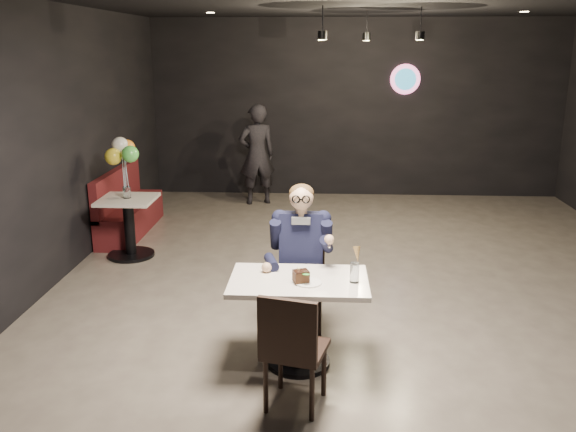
# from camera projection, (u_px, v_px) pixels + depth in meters

# --- Properties ---
(floor) EXTENTS (9.00, 9.00, 0.00)m
(floor) POSITION_uv_depth(u_px,v_px,m) (375.00, 293.00, 6.49)
(floor) COLOR slate
(floor) RESTS_ON ground
(wall_sign) EXTENTS (0.50, 0.06, 0.50)m
(wall_sign) POSITION_uv_depth(u_px,v_px,m) (405.00, 79.00, 10.21)
(wall_sign) COLOR pink
(wall_sign) RESTS_ON floor
(pendant_lights) EXTENTS (1.40, 1.20, 0.36)m
(pendant_lights) POSITION_uv_depth(u_px,v_px,m) (370.00, 18.00, 7.64)
(pendant_lights) COLOR black
(pendant_lights) RESTS_ON floor
(main_table) EXTENTS (1.10, 0.70, 0.75)m
(main_table) POSITION_uv_depth(u_px,v_px,m) (299.00, 322.00, 4.95)
(main_table) COLOR white
(main_table) RESTS_ON floor
(chair_far) EXTENTS (0.42, 0.46, 0.92)m
(chair_far) POSITION_uv_depth(u_px,v_px,m) (301.00, 287.00, 5.45)
(chair_far) COLOR black
(chair_far) RESTS_ON floor
(chair_near) EXTENTS (0.52, 0.55, 0.92)m
(chair_near) POSITION_uv_depth(u_px,v_px,m) (296.00, 347.00, 4.36)
(chair_near) COLOR black
(chair_near) RESTS_ON floor
(seated_man) EXTENTS (0.60, 0.80, 1.44)m
(seated_man) POSITION_uv_depth(u_px,v_px,m) (301.00, 259.00, 5.38)
(seated_man) COLOR black
(seated_man) RESTS_ON floor
(dessert_plate) EXTENTS (0.21, 0.21, 0.01)m
(dessert_plate) POSITION_uv_depth(u_px,v_px,m) (308.00, 283.00, 4.76)
(dessert_plate) COLOR white
(dessert_plate) RESTS_ON main_table
(cake_slice) EXTENTS (0.14, 0.13, 0.08)m
(cake_slice) POSITION_uv_depth(u_px,v_px,m) (301.00, 277.00, 4.75)
(cake_slice) COLOR black
(cake_slice) RESTS_ON dessert_plate
(mint_leaf) EXTENTS (0.06, 0.04, 0.01)m
(mint_leaf) POSITION_uv_depth(u_px,v_px,m) (306.00, 274.00, 4.69)
(mint_leaf) COLOR #297F29
(mint_leaf) RESTS_ON cake_slice
(sundae_glass) EXTENTS (0.07, 0.07, 0.16)m
(sundae_glass) POSITION_uv_depth(u_px,v_px,m) (354.00, 273.00, 4.76)
(sundae_glass) COLOR silver
(sundae_glass) RESTS_ON main_table
(wafer_cone) EXTENTS (0.07, 0.07, 0.12)m
(wafer_cone) POSITION_uv_depth(u_px,v_px,m) (357.00, 254.00, 4.70)
(wafer_cone) COLOR tan
(wafer_cone) RESTS_ON sundae_glass
(booth_bench) EXTENTS (0.45, 1.79, 0.90)m
(booth_bench) POSITION_uv_depth(u_px,v_px,m) (130.00, 201.00, 8.48)
(booth_bench) COLOR #4A0F1B
(booth_bench) RESTS_ON floor
(side_table) EXTENTS (0.66, 0.66, 0.82)m
(side_table) POSITION_uv_depth(u_px,v_px,m) (129.00, 225.00, 7.52)
(side_table) COLOR white
(side_table) RESTS_ON floor
(balloon_vase) EXTENTS (0.09, 0.09, 0.14)m
(balloon_vase) POSITION_uv_depth(u_px,v_px,m) (127.00, 192.00, 7.40)
(balloon_vase) COLOR silver
(balloon_vase) RESTS_ON side_table
(balloon_bunch) EXTENTS (0.37, 0.37, 0.61)m
(balloon_bunch) POSITION_uv_depth(u_px,v_px,m) (125.00, 161.00, 7.30)
(balloon_bunch) COLOR yellow
(balloon_bunch) RESTS_ON balloon_vase
(passerby) EXTENTS (0.69, 0.56, 1.64)m
(passerby) POSITION_uv_depth(u_px,v_px,m) (257.00, 155.00, 9.98)
(passerby) COLOR black
(passerby) RESTS_ON floor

